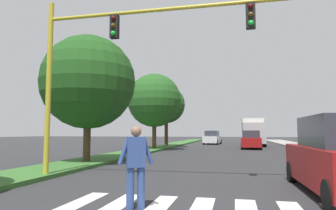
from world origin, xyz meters
TOP-DOWN VIEW (x-y plane):
  - ground_plane at (0.00, 30.00)m, footprint 140.00×140.00m
  - crosswalk at (0.00, 6.95)m, footprint 5.85×2.20m
  - median_strip at (-6.53, 28.00)m, footprint 2.45×64.00m
  - tree_mid at (-6.47, 14.49)m, footprint 4.73×4.73m
  - tree_far at (-6.13, 26.06)m, footprint 4.68×4.68m
  - tree_distant at (-6.14, 30.83)m, footprint 3.87×3.87m
  - sidewalk_right at (7.53, 28.00)m, footprint 3.00×64.00m
  - traffic_light_gantry at (-3.26, 9.93)m, footprint 8.15×0.30m
  - pedestrian_performer at (-1.29, 6.65)m, footprint 0.70×0.43m
  - sedan_midblock at (2.20, 30.08)m, footprint 2.00×4.37m
  - sedan_distant at (-2.13, 39.84)m, footprint 2.22×4.24m
  - sedan_far_horizon at (-2.82, 48.23)m, footprint 1.83×4.62m
  - truck_box_delivery at (2.71, 36.21)m, footprint 2.40×6.20m

SIDE VIEW (x-z plane):
  - ground_plane at x=0.00m, z-range 0.00..0.00m
  - crosswalk at x=0.00m, z-range 0.00..0.01m
  - median_strip at x=-6.53m, z-range 0.00..0.15m
  - sidewalk_right at x=7.53m, z-range 0.00..0.15m
  - sedan_distant at x=-2.13m, z-range -0.06..1.64m
  - sedan_midblock at x=2.20m, z-range -0.06..1.65m
  - sedan_far_horizon at x=-2.82m, z-range -0.07..1.70m
  - pedestrian_performer at x=-1.29m, z-range 0.09..1.78m
  - truck_box_delivery at x=2.71m, z-range 0.08..3.18m
  - tree_mid at x=-6.47m, z-range 0.93..7.22m
  - tree_far at x=-6.13m, z-range 1.06..7.59m
  - traffic_light_gantry at x=-3.26m, z-range 1.33..7.33m
  - tree_distant at x=-6.14m, z-range 1.29..7.47m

